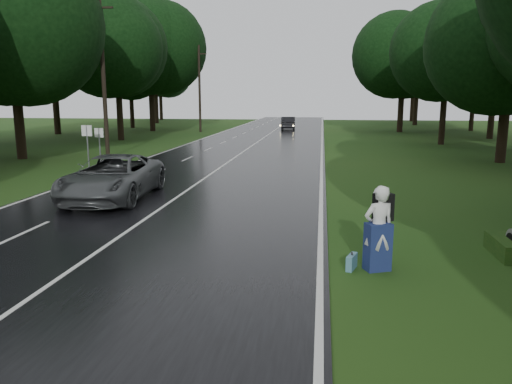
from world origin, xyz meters
TOP-DOWN VIEW (x-y plane):
  - ground at (0.00, 0.00)m, footprint 160.00×160.00m
  - road at (0.00, 20.00)m, footprint 12.00×140.00m
  - lane_center at (0.00, 20.00)m, footprint 0.12×140.00m
  - grey_car at (-2.45, 7.09)m, footprint 3.22×6.34m
  - far_car at (1.52, 50.83)m, footprint 2.00×4.95m
  - hitchhiker at (7.14, 0.20)m, footprint 0.87×0.84m
  - suitcase at (6.54, 0.15)m, footprint 0.30×0.53m
  - utility_pole_mid at (-8.50, 19.98)m, footprint 1.80×0.28m
  - utility_pole_far at (-8.50, 45.52)m, footprint 1.80×0.28m
  - road_sign_a at (-7.20, 14.62)m, footprint 0.60×0.10m
  - road_sign_b at (-7.20, 16.10)m, footprint 0.54×0.10m
  - tree_left_d at (-13.99, 18.82)m, footprint 9.01×9.01m
  - tree_left_e at (-13.29, 33.53)m, footprint 9.80×9.80m
  - tree_left_f at (-14.72, 46.53)m, footprint 10.90×10.90m
  - tree_right_d at (16.90, 21.07)m, footprint 7.65×7.65m
  - tree_right_e at (16.06, 33.07)m, footprint 8.87×8.87m
  - tree_right_f at (14.89, 48.68)m, footprint 9.71×9.71m

SIDE VIEW (x-z plane):
  - ground at x=0.00m, z-range 0.00..0.00m
  - utility_pole_mid at x=-8.50m, z-range -5.35..5.35m
  - utility_pole_far at x=-8.50m, z-range -4.97..4.97m
  - road_sign_a at x=-7.20m, z-range -1.25..1.25m
  - road_sign_b at x=-7.20m, z-range -1.13..1.13m
  - tree_left_d at x=-13.99m, z-range -7.04..7.04m
  - tree_left_e at x=-13.29m, z-range -7.66..7.66m
  - tree_left_f at x=-14.72m, z-range -8.51..8.51m
  - tree_right_d at x=16.90m, z-range -5.98..5.98m
  - tree_right_e at x=16.06m, z-range -6.93..6.93m
  - tree_right_f at x=14.89m, z-range -7.58..7.58m
  - road at x=0.00m, z-range 0.00..0.04m
  - lane_center at x=0.00m, z-range 0.04..0.05m
  - suitcase at x=6.54m, z-range 0.00..0.36m
  - far_car at x=1.52m, z-range 0.04..1.64m
  - grey_car at x=-2.45m, z-range 0.04..1.76m
  - hitchhiker at x=7.14m, z-range -0.07..1.96m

